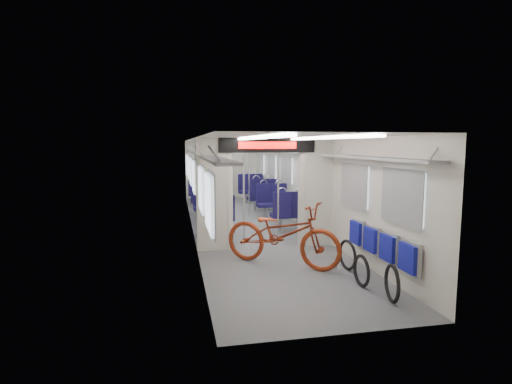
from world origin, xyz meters
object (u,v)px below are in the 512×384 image
(stanchion_near_right, at_px, (278,190))
(stanchion_far_right, at_px, (249,178))
(bike_hoop_a, at_px, (392,285))
(seat_bay_near_right, at_px, (281,204))
(stanchion_far_left, at_px, (224,178))
(bicycle, at_px, (282,234))
(bike_hoop_b, at_px, (361,272))
(stanchion_near_left, at_px, (244,192))
(flip_bench, at_px, (380,244))
(bike_hoop_c, at_px, (347,256))
(seat_bay_far_right, at_px, (257,190))
(seat_bay_far_left, at_px, (204,192))
(seat_bay_near_left, at_px, (212,208))

(stanchion_near_right, distance_m, stanchion_far_right, 3.09)
(bike_hoop_a, distance_m, seat_bay_near_right, 5.58)
(bike_hoop_a, xyz_separation_m, stanchion_far_left, (-1.44, 7.09, 0.91))
(bicycle, distance_m, bike_hoop_b, 1.62)
(seat_bay_near_right, xyz_separation_m, stanchion_near_left, (-1.35, -2.01, 0.60))
(bicycle, xyz_separation_m, flip_bench, (1.36, -1.01, 0.00))
(stanchion_far_left, bearing_deg, bike_hoop_c, -75.63)
(bike_hoop_c, relative_size, seat_bay_far_right, 0.23)
(seat_bay_far_right, bearing_deg, bicycle, -97.80)
(flip_bench, distance_m, seat_bay_far_left, 8.02)
(bike_hoop_c, xyz_separation_m, stanchion_far_left, (-1.44, 5.63, 0.91))
(bicycle, bearing_deg, bike_hoop_a, -113.31)
(seat_bay_far_right, height_order, stanchion_far_left, stanchion_far_left)
(stanchion_far_right, bearing_deg, stanchion_near_left, -102.32)
(bike_hoop_b, relative_size, stanchion_far_right, 0.22)
(seat_bay_near_left, distance_m, stanchion_near_right, 2.18)
(seat_bay_far_right, distance_m, stanchion_near_left, 5.46)
(seat_bay_near_right, distance_m, seat_bay_far_left, 3.58)
(stanchion_near_right, bearing_deg, bicycle, -102.49)
(bike_hoop_a, xyz_separation_m, stanchion_far_right, (-0.73, 6.89, 0.91))
(flip_bench, relative_size, seat_bay_far_left, 0.94)
(bicycle, relative_size, bike_hoop_b, 4.38)
(bike_hoop_c, bearing_deg, bike_hoop_a, -89.99)
(flip_bench, relative_size, seat_bay_far_right, 0.89)
(seat_bay_near_right, height_order, seat_bay_far_left, seat_bay_far_left)
(flip_bench, relative_size, bike_hoop_c, 3.86)
(stanchion_far_left, bearing_deg, bike_hoop_a, -78.49)
(bike_hoop_a, bearing_deg, stanchion_near_left, 112.21)
(bicycle, relative_size, seat_bay_near_left, 1.10)
(bike_hoop_b, relative_size, seat_bay_far_right, 0.22)
(bike_hoop_b, bearing_deg, flip_bench, 32.25)
(stanchion_near_left, distance_m, stanchion_far_left, 3.53)
(bike_hoop_a, relative_size, stanchion_far_right, 0.23)
(bike_hoop_a, distance_m, bike_hoop_c, 1.46)
(flip_bench, xyz_separation_m, seat_bay_far_right, (-0.42, 7.89, -0.00))
(seat_bay_near_left, xyz_separation_m, seat_bay_near_right, (1.87, 0.16, 0.02))
(seat_bay_near_right, relative_size, stanchion_near_right, 0.94)
(bike_hoop_a, height_order, seat_bay_far_right, seat_bay_far_right)
(flip_bench, distance_m, stanchion_near_left, 3.22)
(bike_hoop_c, xyz_separation_m, seat_bay_near_left, (-1.97, 3.95, 0.29))
(flip_bench, xyz_separation_m, bike_hoop_a, (-0.32, -0.94, -0.34))
(seat_bay_far_right, bearing_deg, seat_bay_near_right, -90.00)
(bike_hoop_c, relative_size, stanchion_near_right, 0.23)
(seat_bay_far_left, xyz_separation_m, stanchion_far_left, (0.53, -1.54, 0.59))
(bike_hoop_b, relative_size, bike_hoop_c, 0.94)
(seat_bay_far_left, distance_m, seat_bay_far_right, 1.88)
(bicycle, bearing_deg, stanchion_far_left, 42.91)
(seat_bay_near_right, relative_size, stanchion_far_left, 0.94)
(seat_bay_far_left, height_order, seat_bay_far_right, seat_bay_far_right)
(flip_bench, distance_m, seat_bay_far_right, 7.90)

